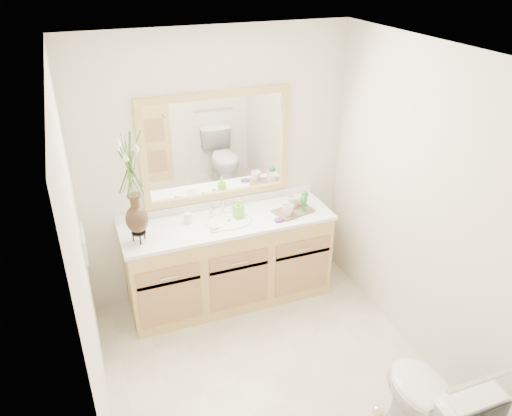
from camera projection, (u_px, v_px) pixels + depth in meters
name	position (u px, v px, depth m)	size (l,w,h in m)	color
floor	(271.00, 373.00, 3.86)	(2.60, 2.60, 0.00)	beige
ceiling	(277.00, 55.00, 2.74)	(2.40, 2.60, 0.02)	white
wall_back	(217.00, 169.00, 4.37)	(2.40, 0.02, 2.40)	white
wall_front	(386.00, 385.00, 2.22)	(2.40, 0.02, 2.40)	white
wall_left	(85.00, 280.00, 2.92)	(0.02, 2.60, 2.40)	white
wall_right	(424.00, 211.00, 3.67)	(0.02, 2.60, 2.40)	white
vanity	(229.00, 262.00, 4.51)	(1.80, 0.55, 0.80)	#DDBC6C
counter	(228.00, 222.00, 4.32)	(1.84, 0.57, 0.03)	white
sink	(229.00, 227.00, 4.32)	(0.38, 0.34, 0.23)	white
mirror	(217.00, 147.00, 4.26)	(1.32, 0.04, 0.97)	white
switch_plate	(84.00, 246.00, 3.66)	(0.02, 0.12, 0.12)	white
grab_bar	(491.00, 377.00, 2.59)	(0.03, 0.03, 0.55)	silver
toilet	(430.00, 405.00, 3.15)	(0.42, 0.75, 0.74)	white
flower_vase	(131.00, 175.00, 3.73)	(0.21, 0.21, 0.87)	black
tumbler	(188.00, 218.00, 4.25)	(0.07, 0.07, 0.09)	silver
soap_dish	(215.00, 229.00, 4.16)	(0.10, 0.10, 0.03)	silver
soap_bottle	(238.00, 209.00, 4.32)	(0.07, 0.07, 0.15)	#74DB33
purple_dish	(279.00, 220.00, 4.29)	(0.09, 0.07, 0.03)	#662775
tray	(293.00, 211.00, 4.44)	(0.33, 0.22, 0.02)	brown
mug_left	(288.00, 210.00, 4.34)	(0.10, 0.09, 0.10)	silver
mug_right	(294.00, 201.00, 4.47)	(0.11, 0.10, 0.11)	silver
goblet_front	(304.00, 201.00, 4.38)	(0.07, 0.07, 0.15)	#287A31
goblet_back	(305.00, 195.00, 4.48)	(0.06, 0.06, 0.14)	#287A31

